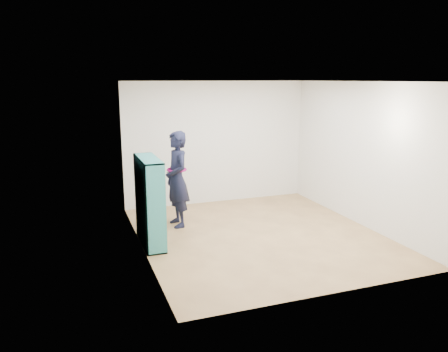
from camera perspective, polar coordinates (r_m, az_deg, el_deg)
name	(u,v)px	position (r m, az deg, el deg)	size (l,w,h in m)	color
floor	(259,235)	(7.65, 4.61, -7.65)	(4.50, 4.50, 0.00)	olive
ceiling	(262,81)	(7.18, 4.99, 12.21)	(4.50, 4.50, 0.00)	white
wall_left	(140,169)	(6.73, -10.89, 0.87)	(0.02, 4.50, 2.60)	silver
wall_right	(361,154)	(8.33, 17.43, 2.74)	(0.02, 4.50, 2.60)	silver
wall_back	(217,143)	(9.37, -0.94, 4.36)	(4.00, 0.02, 2.60)	silver
wall_front	(339,194)	(5.39, 14.77, -2.26)	(4.00, 0.02, 2.60)	silver
bookshelf	(148,203)	(7.13, -9.87, -3.44)	(0.31, 1.07, 1.42)	teal
person	(177,179)	(7.91, -6.16, -0.41)	(0.48, 0.67, 1.74)	black
smartphone	(168,173)	(7.91, -7.36, 0.41)	(0.02, 0.11, 0.14)	silver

